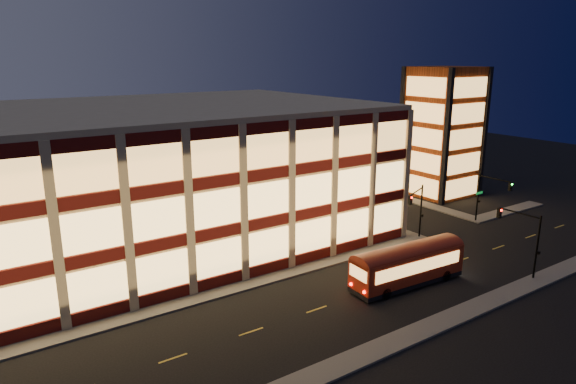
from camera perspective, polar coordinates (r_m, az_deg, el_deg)
ground at (r=44.22m, az=-5.87°, el=-11.22°), size 200.00×200.00×0.00m
sidewalk_office_south at (r=43.82m, az=-10.02°, el=-11.53°), size 54.00×2.00×0.15m
sidewalk_office_east at (r=69.44m, az=4.05°, el=-1.31°), size 2.00×30.00×0.15m
sidewalk_tower_south at (r=71.54m, az=23.04°, el=-2.00°), size 14.00×2.00×0.15m
sidewalk_tower_west at (r=76.55m, az=10.52°, el=0.01°), size 2.00×30.00×0.15m
sidewalk_near at (r=34.78m, az=5.10°, el=-18.94°), size 100.00×2.00×0.15m
office_building at (r=55.66m, az=-17.15°, el=1.60°), size 50.45×30.45×14.50m
stair_tower at (r=75.88m, az=16.76°, el=6.38°), size 8.60×8.60×18.00m
traffic_signal_far at (r=56.15m, az=14.17°, el=-1.38°), size 3.79×1.87×6.00m
traffic_signal_right at (r=64.37m, az=21.45°, el=0.09°), size 1.20×4.37×6.00m
traffic_signal_near at (r=50.90m, az=24.66°, el=-3.98°), size 0.32×4.45×6.00m
trolley_bus at (r=46.08m, az=13.17°, el=-7.66°), size 11.03×3.45×3.69m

